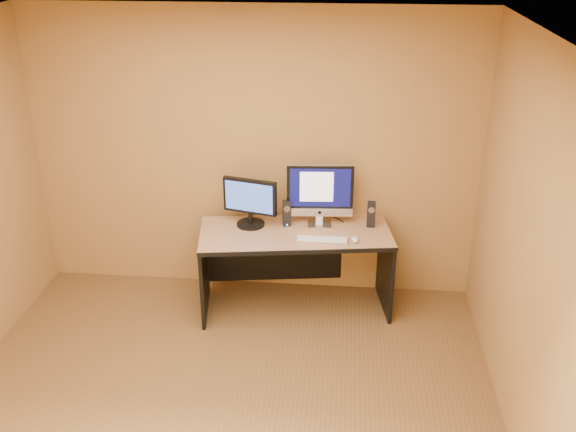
{
  "coord_description": "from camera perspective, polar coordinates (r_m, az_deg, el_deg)",
  "views": [
    {
      "loc": [
        0.81,
        -3.34,
        3.2
      ],
      "look_at": [
        0.36,
        1.5,
        0.95
      ],
      "focal_mm": 40.0,
      "sensor_mm": 36.0,
      "label": 1
    }
  ],
  "objects": [
    {
      "name": "floor",
      "position": [
        4.7,
        -6.41,
        -18.31
      ],
      "size": [
        4.0,
        4.0,
        0.0
      ],
      "primitive_type": "plane",
      "color": "brown",
      "rests_on": "ground"
    },
    {
      "name": "cable_b",
      "position": [
        5.78,
        2.56,
        -0.16
      ],
      "size": [
        0.06,
        0.18,
        0.01
      ],
      "primitive_type": "cylinder",
      "rotation": [
        1.57,
        0.0,
        -0.3
      ],
      "color": "black",
      "rests_on": "desk"
    },
    {
      "name": "ceiling",
      "position": [
        3.49,
        -8.47,
        14.67
      ],
      "size": [
        4.0,
        4.0,
        0.0
      ],
      "primitive_type": "plane",
      "color": "white",
      "rests_on": "walls"
    },
    {
      "name": "speaker_right",
      "position": [
        5.63,
        7.4,
        0.16
      ],
      "size": [
        0.07,
        0.07,
        0.23
      ],
      "primitive_type": null,
      "rotation": [
        0.0,
        0.0,
        -0.01
      ],
      "color": "black",
      "rests_on": "desk"
    },
    {
      "name": "imac",
      "position": [
        5.54,
        2.86,
        1.85
      ],
      "size": [
        0.6,
        0.26,
        0.56
      ],
      "primitive_type": null,
      "rotation": [
        0.0,
        0.0,
        0.07
      ],
      "color": "#BBBCC0",
      "rests_on": "desk"
    },
    {
      "name": "second_monitor",
      "position": [
        5.57,
        -3.39,
        1.19
      ],
      "size": [
        0.54,
        0.36,
        0.43
      ],
      "primitive_type": null,
      "rotation": [
        0.0,
        0.0,
        -0.25
      ],
      "color": "black",
      "rests_on": "desk"
    },
    {
      "name": "keyboard",
      "position": [
        5.38,
        3.04,
        -2.11
      ],
      "size": [
        0.44,
        0.12,
        0.02
      ],
      "primitive_type": "cube",
      "rotation": [
        0.0,
        0.0,
        -0.01
      ],
      "color": "silver",
      "rests_on": "desk"
    },
    {
      "name": "speaker_left",
      "position": [
        5.6,
        -0.11,
        0.25
      ],
      "size": [
        0.08,
        0.08,
        0.23
      ],
      "primitive_type": null,
      "rotation": [
        0.0,
        0.0,
        0.16
      ],
      "color": "black",
      "rests_on": "desk"
    },
    {
      "name": "mouse",
      "position": [
        5.39,
        5.97,
        -2.07
      ],
      "size": [
        0.06,
        0.11,
        0.04
      ],
      "primitive_type": "ellipsoid",
      "rotation": [
        0.0,
        0.0,
        0.05
      ],
      "color": "silver",
      "rests_on": "desk"
    },
    {
      "name": "walls",
      "position": [
        3.93,
        -7.3,
        -4.32
      ],
      "size": [
        4.0,
        4.0,
        2.6
      ],
      "primitive_type": null,
      "color": "olive",
      "rests_on": "ground"
    },
    {
      "name": "desk",
      "position": [
        5.71,
        0.64,
        -4.82
      ],
      "size": [
        1.73,
        0.96,
        0.76
      ],
      "primitive_type": null,
      "rotation": [
        0.0,
        0.0,
        0.15
      ],
      "color": "#A57752",
      "rests_on": "ground"
    },
    {
      "name": "cable_a",
      "position": [
        5.79,
        4.26,
        -0.16
      ],
      "size": [
        0.15,
        0.18,
        0.01
      ],
      "primitive_type": "cylinder",
      "rotation": [
        1.57,
        0.0,
        0.7
      ],
      "color": "black",
      "rests_on": "desk"
    }
  ]
}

